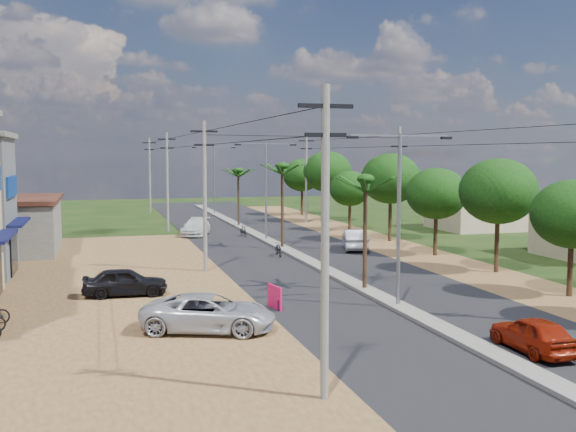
# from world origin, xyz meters

# --- Properties ---
(ground) EXTENTS (160.00, 160.00, 0.00)m
(ground) POSITION_xyz_m (0.00, 0.00, 0.00)
(ground) COLOR black
(ground) RESTS_ON ground
(road) EXTENTS (12.00, 110.00, 0.04)m
(road) POSITION_xyz_m (0.00, 15.00, 0.02)
(road) COLOR black
(road) RESTS_ON ground
(median) EXTENTS (1.00, 90.00, 0.18)m
(median) POSITION_xyz_m (0.00, 18.00, 0.09)
(median) COLOR #605E56
(median) RESTS_ON ground
(dirt_lot_west) EXTENTS (18.00, 46.00, 0.04)m
(dirt_lot_west) POSITION_xyz_m (-15.00, 8.00, 0.02)
(dirt_lot_west) COLOR brown
(dirt_lot_west) RESTS_ON ground
(dirt_shoulder_east) EXTENTS (5.00, 90.00, 0.03)m
(dirt_shoulder_east) POSITION_xyz_m (8.50, 15.00, 0.01)
(dirt_shoulder_east) COLOR brown
(dirt_shoulder_east) RESTS_ON ground
(house_east_far) EXTENTS (7.60, 7.50, 4.60)m
(house_east_far) POSITION_xyz_m (21.00, 28.00, 2.39)
(house_east_far) COLOR tan
(house_east_far) RESTS_ON ground
(tree_east_b) EXTENTS (4.00, 4.00, 5.83)m
(tree_east_b) POSITION_xyz_m (9.30, 0.00, 4.11)
(tree_east_b) COLOR black
(tree_east_b) RESTS_ON ground
(tree_east_c) EXTENTS (4.60, 4.60, 6.83)m
(tree_east_c) POSITION_xyz_m (9.70, 7.00, 4.86)
(tree_east_c) COLOR black
(tree_east_c) RESTS_ON ground
(tree_east_d) EXTENTS (4.20, 4.20, 6.13)m
(tree_east_d) POSITION_xyz_m (9.40, 14.00, 4.34)
(tree_east_d) COLOR black
(tree_east_d) RESTS_ON ground
(tree_east_e) EXTENTS (4.80, 4.80, 7.14)m
(tree_east_e) POSITION_xyz_m (9.60, 22.00, 5.09)
(tree_east_e) COLOR black
(tree_east_e) RESTS_ON ground
(tree_east_f) EXTENTS (3.80, 3.80, 5.52)m
(tree_east_f) POSITION_xyz_m (9.20, 30.00, 3.89)
(tree_east_f) COLOR black
(tree_east_f) RESTS_ON ground
(tree_east_g) EXTENTS (5.00, 5.00, 7.38)m
(tree_east_g) POSITION_xyz_m (9.80, 38.00, 5.24)
(tree_east_g) COLOR black
(tree_east_g) RESTS_ON ground
(tree_east_h) EXTENTS (4.40, 4.40, 6.52)m
(tree_east_h) POSITION_xyz_m (9.50, 46.00, 4.64)
(tree_east_h) COLOR black
(tree_east_h) RESTS_ON ground
(palm_median_near) EXTENTS (2.00, 2.00, 6.15)m
(palm_median_near) POSITION_xyz_m (0.00, 4.00, 5.54)
(palm_median_near) COLOR black
(palm_median_near) RESTS_ON ground
(palm_median_mid) EXTENTS (2.00, 2.00, 6.55)m
(palm_median_mid) POSITION_xyz_m (0.00, 20.00, 5.90)
(palm_median_mid) COLOR black
(palm_median_mid) RESTS_ON ground
(palm_median_far) EXTENTS (2.00, 2.00, 5.85)m
(palm_median_far) POSITION_xyz_m (0.00, 36.00, 5.26)
(palm_median_far) COLOR black
(palm_median_far) RESTS_ON ground
(streetlight_near) EXTENTS (5.10, 0.18, 8.00)m
(streetlight_near) POSITION_xyz_m (0.00, 0.00, 4.79)
(streetlight_near) COLOR gray
(streetlight_near) RESTS_ON ground
(streetlight_mid) EXTENTS (5.10, 0.18, 8.00)m
(streetlight_mid) POSITION_xyz_m (0.00, 25.00, 4.79)
(streetlight_mid) COLOR gray
(streetlight_mid) RESTS_ON ground
(streetlight_far) EXTENTS (5.10, 0.18, 8.00)m
(streetlight_far) POSITION_xyz_m (0.00, 50.00, 4.79)
(streetlight_far) COLOR gray
(streetlight_far) RESTS_ON ground
(utility_pole_w_a) EXTENTS (1.60, 0.24, 9.00)m
(utility_pole_w_a) POSITION_xyz_m (-7.00, -10.00, 4.76)
(utility_pole_w_a) COLOR #605E56
(utility_pole_w_a) RESTS_ON ground
(utility_pole_w_b) EXTENTS (1.60, 0.24, 9.00)m
(utility_pole_w_b) POSITION_xyz_m (-7.00, 12.00, 4.76)
(utility_pole_w_b) COLOR #605E56
(utility_pole_w_b) RESTS_ON ground
(utility_pole_w_c) EXTENTS (1.60, 0.24, 9.00)m
(utility_pole_w_c) POSITION_xyz_m (-7.00, 34.00, 4.76)
(utility_pole_w_c) COLOR #605E56
(utility_pole_w_c) RESTS_ON ground
(utility_pole_w_d) EXTENTS (1.60, 0.24, 9.00)m
(utility_pole_w_d) POSITION_xyz_m (-7.00, 55.00, 4.76)
(utility_pole_w_d) COLOR #605E56
(utility_pole_w_d) RESTS_ON ground
(utility_pole_e_b) EXTENTS (1.60, 0.24, 9.00)m
(utility_pole_e_b) POSITION_xyz_m (7.50, 16.00, 4.76)
(utility_pole_e_b) COLOR #605E56
(utility_pole_e_b) RESTS_ON ground
(utility_pole_e_c) EXTENTS (1.60, 0.24, 9.00)m
(utility_pole_e_c) POSITION_xyz_m (7.50, 38.00, 4.76)
(utility_pole_e_c) COLOR #605E56
(utility_pole_e_c) RESTS_ON ground
(car_red_near) EXTENTS (1.57, 3.82, 1.29)m
(car_red_near) POSITION_xyz_m (1.65, -7.70, 0.65)
(car_red_near) COLOR maroon
(car_red_near) RESTS_ON ground
(car_silver_mid) EXTENTS (2.85, 4.88, 1.52)m
(car_silver_mid) POSITION_xyz_m (5.00, 18.05, 0.76)
(car_silver_mid) COLOR #AFB1B8
(car_silver_mid) RESTS_ON ground
(car_white_far) EXTENTS (3.47, 5.29, 1.42)m
(car_white_far) POSITION_xyz_m (-5.00, 30.13, 0.71)
(car_white_far) COLOR silver
(car_white_far) RESTS_ON ground
(car_parked_silver) EXTENTS (5.83, 4.13, 1.48)m
(car_parked_silver) POSITION_xyz_m (-9.01, -1.74, 0.74)
(car_parked_silver) COLOR #AFB1B8
(car_parked_silver) RESTS_ON ground
(car_parked_dark) EXTENTS (4.23, 1.88, 1.41)m
(car_parked_dark) POSITION_xyz_m (-11.95, 6.08, 0.71)
(car_parked_dark) COLOR black
(car_parked_dark) RESTS_ON ground
(moto_rider_west_a) EXTENTS (0.80, 1.97, 1.01)m
(moto_rider_west_a) POSITION_xyz_m (-1.20, 16.60, 0.51)
(moto_rider_west_a) COLOR black
(moto_rider_west_a) RESTS_ON ground
(moto_rider_west_b) EXTENTS (0.64, 1.64, 0.96)m
(moto_rider_west_b) POSITION_xyz_m (-1.20, 28.23, 0.48)
(moto_rider_west_b) COLOR black
(moto_rider_west_b) RESTS_ON ground
(roadside_sign) EXTENTS (0.35, 1.32, 1.11)m
(roadside_sign) POSITION_xyz_m (-5.50, 1.33, 0.55)
(roadside_sign) COLOR #BE114E
(roadside_sign) RESTS_ON ground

